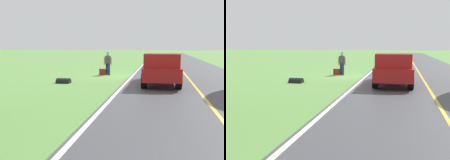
% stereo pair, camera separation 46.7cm
% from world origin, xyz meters
% --- Properties ---
extents(ground_plane, '(200.00, 200.00, 0.00)m').
position_xyz_m(ground_plane, '(0.00, 0.00, 0.00)').
color(ground_plane, '#609347').
extents(road_surface, '(8.23, 120.00, 0.00)m').
position_xyz_m(road_surface, '(-5.02, 0.00, 0.00)').
color(road_surface, '#47474C').
rests_on(road_surface, ground).
extents(lane_edge_line, '(0.16, 117.60, 0.00)m').
position_xyz_m(lane_edge_line, '(-1.08, 0.00, 0.01)').
color(lane_edge_line, silver).
rests_on(lane_edge_line, ground).
extents(lane_centre_line, '(0.14, 117.60, 0.00)m').
position_xyz_m(lane_centre_line, '(-5.02, 0.00, 0.01)').
color(lane_centre_line, gold).
rests_on(lane_centre_line, ground).
extents(hitchhiker_walking, '(0.62, 0.52, 1.75)m').
position_xyz_m(hitchhiker_walking, '(0.83, -0.66, 0.98)').
color(hitchhiker_walking, navy).
rests_on(hitchhiker_walking, ground).
extents(suitcase_carried, '(0.47, 0.23, 0.47)m').
position_xyz_m(suitcase_carried, '(1.25, -0.60, 0.23)').
color(suitcase_carried, maroon).
rests_on(suitcase_carried, ground).
extents(pickup_truck_passing, '(2.21, 5.45, 1.82)m').
position_xyz_m(pickup_truck_passing, '(-3.13, 3.85, 0.97)').
color(pickup_truck_passing, '#B21919').
rests_on(pickup_truck_passing, ground).
extents(drainage_culvert, '(0.80, 0.60, 0.60)m').
position_xyz_m(drainage_culvert, '(2.61, 4.24, 0.00)').
color(drainage_culvert, black).
rests_on(drainage_culvert, ground).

